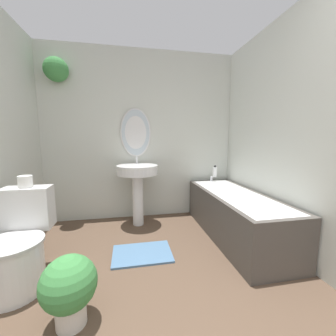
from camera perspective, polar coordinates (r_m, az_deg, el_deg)
The scene contains 9 objects.
wall_back at distance 3.05m, azimuth -8.55°, elevation 9.70°, with size 2.82×0.30×2.40m.
wall_right at distance 2.27m, azimuth 33.59°, elevation 7.78°, with size 0.06×2.93×2.40m.
toilet at distance 2.09m, azimuth -36.16°, elevation -17.62°, with size 0.44×0.61×0.75m.
pedestal_sink at distance 2.77m, azimuth -8.45°, elevation -2.98°, with size 0.54×0.54×0.92m.
bathtub at distance 2.63m, azimuth 17.99°, elevation -12.00°, with size 0.61×1.65×0.60m.
shampoo_bottle at distance 3.13m, azimuth 12.83°, elevation -0.99°, with size 0.06×0.06×0.17m.
potted_plant at distance 1.58m, azimuth -25.71°, elevation -27.48°, with size 0.34×0.34×0.45m.
bath_mat at distance 2.27m, azimuth -7.16°, elevation -22.47°, with size 0.59×0.41×0.02m.
toilet_paper_roll at distance 2.13m, azimuth -34.80°, elevation -3.11°, with size 0.11×0.11×0.10m.
Camera 1 is at (-0.20, -0.22, 1.16)m, focal length 22.00 mm.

